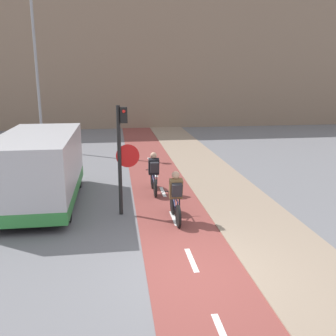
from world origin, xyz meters
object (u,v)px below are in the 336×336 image
traffic_light_pole (122,149)px  street_lamp_far (36,58)px  cyclist_far (154,174)px  cyclist_near (176,197)px  van (40,170)px

traffic_light_pole → street_lamp_far: (-4.09, 10.21, 2.87)m
traffic_light_pole → cyclist_far: 2.52m
traffic_light_pole → street_lamp_far: street_lamp_far is taller
cyclist_near → van: (-3.99, 2.03, 0.41)m
traffic_light_pole → cyclist_far: traffic_light_pole is taller
street_lamp_far → van: bearing=-80.3°
street_lamp_far → cyclist_near: size_ratio=4.98×
van → cyclist_far: bearing=9.5°
cyclist_near → van: 4.49m
street_lamp_far → van: (1.53, -8.93, -3.73)m
van → street_lamp_far: bearing=99.7°
street_lamp_far → cyclist_near: 12.95m
cyclist_near → cyclist_far: size_ratio=1.00×
traffic_light_pole → van: (-2.56, 1.28, -0.87)m
street_lamp_far → cyclist_far: street_lamp_far is taller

